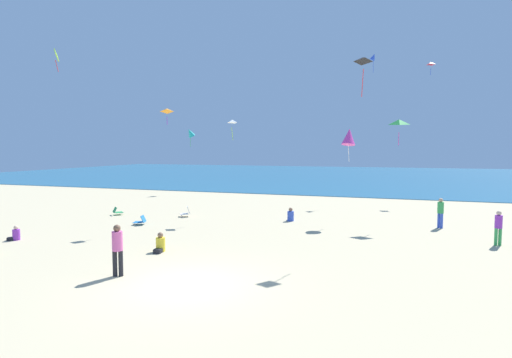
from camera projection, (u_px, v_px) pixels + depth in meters
The scene contains 20 objects.
ground_plane at pixel (274, 227), 22.22m from camera, with size 120.00×120.00×0.00m, color #C6B58C.
ocean_water at pixel (352, 175), 64.86m from camera, with size 120.00×60.00×0.05m, color #236084.
beach_chair_far_right at pixel (117, 211), 26.26m from camera, with size 0.79×0.80×0.51m.
beach_chair_far_left at pixel (141, 221), 22.91m from camera, with size 0.79×0.76×0.52m.
beach_chair_mid_beach at pixel (186, 212), 25.62m from camera, with size 0.81×0.78×0.64m.
person_0 at pixel (291, 216), 24.09m from camera, with size 0.53×0.71×0.80m.
person_2 at pixel (117, 247), 13.59m from camera, with size 0.44×0.44×1.74m.
person_3 at pixel (440, 211), 21.86m from camera, with size 0.46×0.46×1.62m.
person_4 at pixel (498, 225), 17.95m from camera, with size 0.37×0.37×1.55m.
person_5 at pixel (160, 245), 16.90m from camera, with size 0.44×0.68×0.80m.
person_6 at pixel (15, 235), 19.03m from camera, with size 0.61×0.55×0.69m.
kite_orange at pixel (167, 110), 22.22m from camera, with size 0.66×0.60×0.96m.
kite_lime at pixel (56, 56), 20.34m from camera, with size 0.44×0.56×1.16m.
kite_green at pixel (399, 122), 22.60m from camera, with size 0.89×0.68×1.47m.
kite_blue at pixel (373, 57), 34.14m from camera, with size 0.65×0.50×1.64m.
kite_white at pixel (232, 121), 24.71m from camera, with size 0.63×0.53×1.26m.
kite_black at pixel (363, 60), 17.40m from camera, with size 0.73×0.64×1.74m.
kite_magenta at pixel (349, 137), 23.35m from camera, with size 0.99×1.12×1.96m.
kite_red at pixel (431, 64), 34.19m from camera, with size 0.70×0.63×1.11m.
kite_teal at pixel (190, 133), 39.35m from camera, with size 0.97×1.13×1.89m.
Camera 1 is at (6.03, -11.14, 4.27)m, focal length 28.64 mm.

